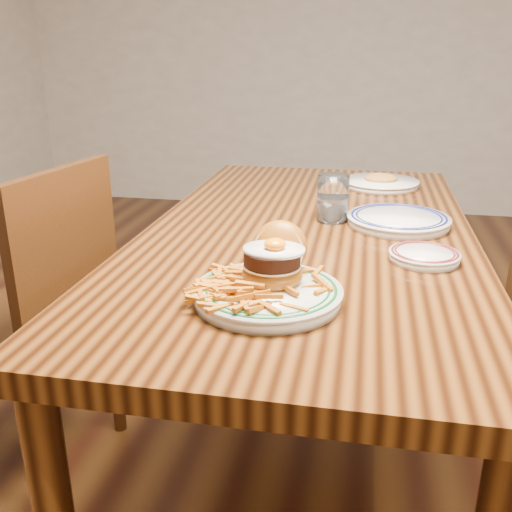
% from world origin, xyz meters
% --- Properties ---
extents(floor, '(6.00, 6.00, 0.00)m').
position_xyz_m(floor, '(0.00, 0.00, 0.00)').
color(floor, black).
rests_on(floor, ground).
extents(table, '(0.85, 1.60, 0.75)m').
position_xyz_m(table, '(0.00, 0.00, 0.66)').
color(table, black).
rests_on(table, floor).
extents(chair_left, '(0.48, 0.48, 0.91)m').
position_xyz_m(chair_left, '(-0.75, -0.13, 0.49)').
color(chair_left, '#3A1F0C').
rests_on(chair_left, floor).
extents(main_plate, '(0.28, 0.29, 0.14)m').
position_xyz_m(main_plate, '(-0.03, -0.46, 0.79)').
color(main_plate, silver).
rests_on(main_plate, table).
extents(side_plate, '(0.16, 0.16, 0.02)m').
position_xyz_m(side_plate, '(0.28, -0.20, 0.76)').
color(side_plate, silver).
rests_on(side_plate, table).
extents(rear_plate, '(0.27, 0.27, 0.03)m').
position_xyz_m(rear_plate, '(0.23, 0.07, 0.77)').
color(rear_plate, silver).
rests_on(rear_plate, table).
extents(water_glass, '(0.09, 0.09, 0.13)m').
position_xyz_m(water_glass, '(0.05, 0.08, 0.81)').
color(water_glass, white).
rests_on(water_glass, table).
extents(far_plate, '(0.26, 0.26, 0.05)m').
position_xyz_m(far_plate, '(0.19, 0.53, 0.77)').
color(far_plate, silver).
rests_on(far_plate, table).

